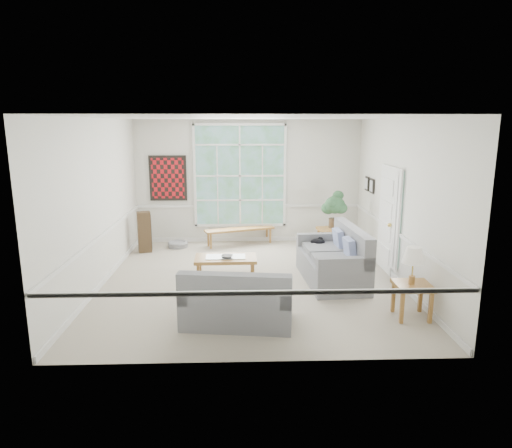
{
  "coord_description": "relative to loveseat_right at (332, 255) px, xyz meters",
  "views": [
    {
      "loc": [
        -0.18,
        -8.17,
        2.9
      ],
      "look_at": [
        0.1,
        0.2,
        1.05
      ],
      "focal_mm": 32.0,
      "sensor_mm": 36.0,
      "label": 1
    }
  ],
  "objects": [
    {
      "name": "wall_art",
      "position": [
        -3.46,
        3.0,
        1.09
      ],
      "size": [
        0.9,
        0.06,
        1.1
      ],
      "primitive_type": "cube",
      "color": "maroon",
      "rests_on": "wall_back"
    },
    {
      "name": "window_back",
      "position": [
        -1.71,
        3.01,
        1.14
      ],
      "size": [
        2.3,
        0.08,
        2.4
      ],
      "primitive_type": "cube",
      "color": "white",
      "rests_on": "wall_back"
    },
    {
      "name": "loveseat_right",
      "position": [
        0.0,
        0.0,
        0.0
      ],
      "size": [
        1.11,
        1.95,
        1.02
      ],
      "primitive_type": "cube",
      "rotation": [
        0.0,
        0.0,
        0.07
      ],
      "color": "gray",
      "rests_on": "floor"
    },
    {
      "name": "pet_bed",
      "position": [
        -3.2,
        2.51,
        -0.44
      ],
      "size": [
        0.59,
        0.59,
        0.14
      ],
      "primitive_type": "cylinder",
      "rotation": [
        0.0,
        0.0,
        -0.29
      ],
      "color": "gray",
      "rests_on": "floor"
    },
    {
      "name": "floor",
      "position": [
        -1.51,
        0.05,
        -0.52
      ],
      "size": [
        5.5,
        6.0,
        0.01
      ],
      "primitive_type": "cube",
      "color": "#AAA08D",
      "rests_on": "ground"
    },
    {
      "name": "cat",
      "position": [
        -0.16,
        0.66,
        0.08
      ],
      "size": [
        0.33,
        0.26,
        0.14
      ],
      "primitive_type": "ellipsoid",
      "rotation": [
        0.0,
        0.0,
        -0.2
      ],
      "color": "black",
      "rests_on": "loveseat_right"
    },
    {
      "name": "window_bench",
      "position": [
        -1.72,
        2.7,
        -0.31
      ],
      "size": [
        1.73,
        0.86,
        0.4
      ],
      "primitive_type": "cube",
      "rotation": [
        0.0,
        0.0,
        0.33
      ],
      "color": "olive",
      "rests_on": "floor"
    },
    {
      "name": "wall_front",
      "position": [
        -1.51,
        -2.95,
        0.99
      ],
      "size": [
        5.5,
        0.02,
        3.0
      ],
      "primitive_type": "cube",
      "color": "silver",
      "rests_on": "ground"
    },
    {
      "name": "end_table",
      "position": [
        0.38,
        1.96,
        -0.23
      ],
      "size": [
        0.67,
        0.67,
        0.56
      ],
      "primitive_type": "cube",
      "rotation": [
        0.0,
        0.0,
        0.21
      ],
      "color": "olive",
      "rests_on": "floor"
    },
    {
      "name": "door_sidelight",
      "position": [
        1.2,
        0.02,
        0.64
      ],
      "size": [
        0.08,
        0.26,
        1.9
      ],
      "primitive_type": "cube",
      "color": "white",
      "rests_on": "wall_right"
    },
    {
      "name": "pewter_bowl",
      "position": [
        -1.96,
        0.11,
        -0.05
      ],
      "size": [
        0.33,
        0.33,
        0.07
      ],
      "primitive_type": "imported",
      "rotation": [
        0.0,
        0.0,
        -0.26
      ],
      "color": "gray",
      "rests_on": "coffee_table"
    },
    {
      "name": "loveseat_front",
      "position": [
        -1.75,
        -1.8,
        -0.08
      ],
      "size": [
        1.69,
        1.03,
        0.87
      ],
      "primitive_type": "cube",
      "rotation": [
        0.0,
        0.0,
        -0.13
      ],
      "color": "gray",
      "rests_on": "floor"
    },
    {
      "name": "wall_right",
      "position": [
        1.24,
        0.05,
        0.99
      ],
      "size": [
        0.02,
        6.0,
        3.0
      ],
      "primitive_type": "cube",
      "color": "silver",
      "rests_on": "ground"
    },
    {
      "name": "wall_left",
      "position": [
        -4.26,
        0.05,
        0.99
      ],
      "size": [
        0.02,
        6.0,
        3.0
      ],
      "primitive_type": "cube",
      "color": "silver",
      "rests_on": "ground"
    },
    {
      "name": "floor_speaker",
      "position": [
        -3.91,
        2.12,
        -0.04
      ],
      "size": [
        0.35,
        0.3,
        0.94
      ],
      "primitive_type": "cube",
      "rotation": [
        0.0,
        0.0,
        0.29
      ],
      "color": "#42301D",
      "rests_on": "floor"
    },
    {
      "name": "ceiling",
      "position": [
        -1.51,
        0.05,
        2.49
      ],
      "size": [
        5.5,
        6.0,
        0.02
      ],
      "primitive_type": "cube",
      "color": "white",
      "rests_on": "ground"
    },
    {
      "name": "coffee_table",
      "position": [
        -1.98,
        0.18,
        -0.3
      ],
      "size": [
        1.17,
        0.65,
        0.43
      ],
      "primitive_type": "cube",
      "rotation": [
        0.0,
        0.0,
        0.02
      ],
      "color": "olive",
      "rests_on": "floor"
    },
    {
      "name": "houseplant",
      "position": [
        0.45,
        2.03,
        0.48
      ],
      "size": [
        0.66,
        0.66,
        0.86
      ],
      "primitive_type": null,
      "rotation": [
        0.0,
        0.0,
        0.43
      ],
      "color": "#2D5734",
      "rests_on": "end_table"
    },
    {
      "name": "wall_back",
      "position": [
        -1.51,
        3.05,
        0.99
      ],
      "size": [
        5.5,
        0.02,
        3.0
      ],
      "primitive_type": "cube",
      "color": "silver",
      "rests_on": "ground"
    },
    {
      "name": "side_table",
      "position": [
        0.89,
        -1.69,
        -0.24
      ],
      "size": [
        0.55,
        0.55,
        0.54
      ],
      "primitive_type": "cube",
      "rotation": [
        0.0,
        0.0,
        -0.03
      ],
      "color": "olive",
      "rests_on": "floor"
    },
    {
      "name": "wall_frame_far",
      "position": [
        1.2,
        2.2,
        1.04
      ],
      "size": [
        0.04,
        0.26,
        0.32
      ],
      "primitive_type": "cube",
      "color": "black",
      "rests_on": "wall_right"
    },
    {
      "name": "entry_door",
      "position": [
        1.2,
        0.65,
        0.54
      ],
      "size": [
        0.08,
        0.9,
        2.1
      ],
      "primitive_type": "cube",
      "color": "white",
      "rests_on": "floor"
    },
    {
      "name": "table_lamp",
      "position": [
        0.87,
        -1.7,
        0.32
      ],
      "size": [
        0.43,
        0.43,
        0.57
      ],
      "primitive_type": null,
      "rotation": [
        0.0,
        0.0,
        0.36
      ],
      "color": "white",
      "rests_on": "side_table"
    },
    {
      "name": "wall_frame_near",
      "position": [
        1.2,
        1.8,
        1.04
      ],
      "size": [
        0.04,
        0.26,
        0.32
      ],
      "primitive_type": "cube",
      "color": "black",
      "rests_on": "wall_right"
    }
  ]
}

